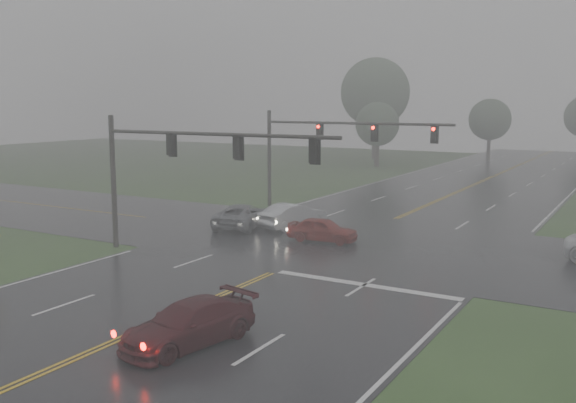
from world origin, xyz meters
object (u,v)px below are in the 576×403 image
Objects in this scene: sedan_maroon at (189,345)px; sedan_silver at (293,228)px; car_grey at (243,227)px; sedan_red at (323,242)px; signal_gantry_far at (322,140)px; signal_gantry_near at (174,158)px.

sedan_maroon is 19.90m from sedan_silver.
sedan_maroon is 0.92× the size of car_grey.
car_grey is (-6.27, 1.20, 0.00)m from sedan_red.
car_grey is 0.37× the size of signal_gantry_far.
sedan_silver is 0.88× the size of car_grey.
sedan_maroon is 0.34× the size of signal_gantry_far.
signal_gantry_near is at bearing 97.26° from sedan_silver.
sedan_maroon is at bearing -174.36° from sedan_red.
signal_gantry_near is at bearing 138.27° from sedan_red.
signal_gantry_near is 15.91m from signal_gantry_far.
car_grey is at bearing -101.21° from signal_gantry_far.
sedan_silver is 10.82m from signal_gantry_near.
signal_gantry_far reaches higher than sedan_maroon.
sedan_silver is (-6.77, 18.72, 0.00)m from sedan_maroon.
signal_gantry_near is 0.97× the size of signal_gantry_far.
sedan_maroon is at bearing -72.20° from signal_gantry_far.
sedan_silver is 0.34× the size of signal_gantry_near.
signal_gantry_near is at bearing -90.66° from signal_gantry_far.
signal_gantry_far is at bearing 21.34° from sedan_red.
sedan_silver reaches higher than sedan_maroon.
sedan_maroon is 16.45m from sedan_red.
sedan_red is 11.42m from signal_gantry_far.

